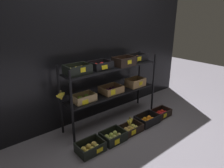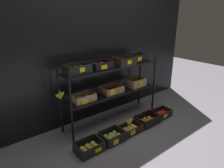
{
  "view_description": "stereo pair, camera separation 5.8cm",
  "coord_description": "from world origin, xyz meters",
  "px_view_note": "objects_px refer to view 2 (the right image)",
  "views": [
    {
      "loc": [
        -1.84,
        -2.23,
        1.65
      ],
      "look_at": [
        0.0,
        0.0,
        0.62
      ],
      "focal_mm": 32.04,
      "sensor_mm": 36.0,
      "label": 1
    },
    {
      "loc": [
        -1.79,
        -2.26,
        1.65
      ],
      "look_at": [
        0.0,
        0.0,
        0.62
      ],
      "focal_mm": 32.04,
      "sensor_mm": 36.0,
      "label": 2
    }
  ],
  "objects_px": {
    "crate_ground_apple_red": "(161,114)",
    "crate_ground_apple_gold": "(89,148)",
    "crate_ground_pear": "(112,137)",
    "crate_ground_orange": "(147,120)",
    "crate_ground_center_apple_gold": "(130,129)",
    "banana_bunch_loose": "(129,122)",
    "display_rack": "(111,78)"
  },
  "relations": [
    {
      "from": "crate_ground_apple_red",
      "to": "banana_bunch_loose",
      "type": "height_order",
      "value": "banana_bunch_loose"
    },
    {
      "from": "crate_ground_apple_gold",
      "to": "banana_bunch_loose",
      "type": "relative_size",
      "value": 2.4
    },
    {
      "from": "crate_ground_apple_red",
      "to": "banana_bunch_loose",
      "type": "distance_m",
      "value": 0.76
    },
    {
      "from": "crate_ground_apple_gold",
      "to": "crate_ground_apple_red",
      "type": "bearing_deg",
      "value": 0.46
    },
    {
      "from": "display_rack",
      "to": "banana_bunch_loose",
      "type": "xyz_separation_m",
      "value": [
        -0.03,
        -0.46,
        -0.53
      ]
    },
    {
      "from": "display_rack",
      "to": "banana_bunch_loose",
      "type": "relative_size",
      "value": 12.22
    },
    {
      "from": "crate_ground_apple_gold",
      "to": "banana_bunch_loose",
      "type": "bearing_deg",
      "value": -0.84
    },
    {
      "from": "banana_bunch_loose",
      "to": "crate_ground_pear",
      "type": "bearing_deg",
      "value": 179.19
    },
    {
      "from": "display_rack",
      "to": "crate_ground_center_apple_gold",
      "type": "relative_size",
      "value": 5.11
    },
    {
      "from": "banana_bunch_loose",
      "to": "crate_ground_center_apple_gold",
      "type": "bearing_deg",
      "value": 2.66
    },
    {
      "from": "display_rack",
      "to": "crate_ground_apple_gold",
      "type": "bearing_deg",
      "value": -147.57
    },
    {
      "from": "crate_ground_apple_gold",
      "to": "crate_ground_orange",
      "type": "relative_size",
      "value": 0.93
    },
    {
      "from": "display_rack",
      "to": "crate_ground_orange",
      "type": "relative_size",
      "value": 4.74
    },
    {
      "from": "display_rack",
      "to": "crate_ground_apple_red",
      "type": "height_order",
      "value": "display_rack"
    },
    {
      "from": "display_rack",
      "to": "crate_ground_apple_red",
      "type": "bearing_deg",
      "value": -31.33
    },
    {
      "from": "crate_ground_center_apple_gold",
      "to": "banana_bunch_loose",
      "type": "distance_m",
      "value": 0.13
    },
    {
      "from": "crate_ground_apple_red",
      "to": "banana_bunch_loose",
      "type": "relative_size",
      "value": 2.44
    },
    {
      "from": "display_rack",
      "to": "crate_ground_pear",
      "type": "relative_size",
      "value": 5.32
    },
    {
      "from": "display_rack",
      "to": "crate_ground_pear",
      "type": "bearing_deg",
      "value": -127.01
    },
    {
      "from": "crate_ground_pear",
      "to": "crate_ground_orange",
      "type": "bearing_deg",
      "value": 0.95
    },
    {
      "from": "crate_ground_apple_red",
      "to": "banana_bunch_loose",
      "type": "xyz_separation_m",
      "value": [
        -0.75,
        -0.02,
        0.13
      ]
    },
    {
      "from": "crate_ground_apple_gold",
      "to": "crate_ground_center_apple_gold",
      "type": "height_order",
      "value": "crate_ground_apple_gold"
    },
    {
      "from": "crate_ground_apple_red",
      "to": "crate_ground_apple_gold",
      "type": "bearing_deg",
      "value": -179.54
    },
    {
      "from": "crate_ground_center_apple_gold",
      "to": "banana_bunch_loose",
      "type": "height_order",
      "value": "banana_bunch_loose"
    },
    {
      "from": "crate_ground_apple_red",
      "to": "banana_bunch_loose",
      "type": "bearing_deg",
      "value": -178.38
    },
    {
      "from": "crate_ground_orange",
      "to": "crate_ground_apple_red",
      "type": "relative_size",
      "value": 1.06
    },
    {
      "from": "display_rack",
      "to": "crate_ground_apple_gold",
      "type": "relative_size",
      "value": 5.08
    },
    {
      "from": "banana_bunch_loose",
      "to": "crate_ground_apple_gold",
      "type": "bearing_deg",
      "value": 179.16
    },
    {
      "from": "crate_ground_pear",
      "to": "crate_ground_center_apple_gold",
      "type": "xyz_separation_m",
      "value": [
        0.34,
        -0.0,
        -0.01
      ]
    },
    {
      "from": "crate_ground_apple_gold",
      "to": "banana_bunch_loose",
      "type": "height_order",
      "value": "banana_bunch_loose"
    },
    {
      "from": "crate_ground_center_apple_gold",
      "to": "crate_ground_apple_red",
      "type": "xyz_separation_m",
      "value": [
        0.72,
        0.02,
        0.0
      ]
    },
    {
      "from": "display_rack",
      "to": "crate_ground_apple_red",
      "type": "distance_m",
      "value": 1.07
    }
  ]
}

